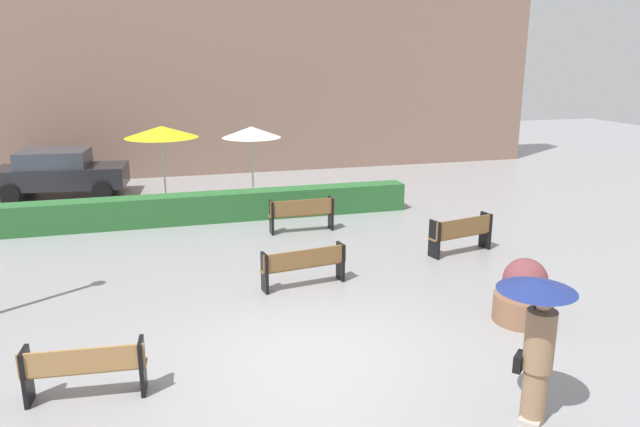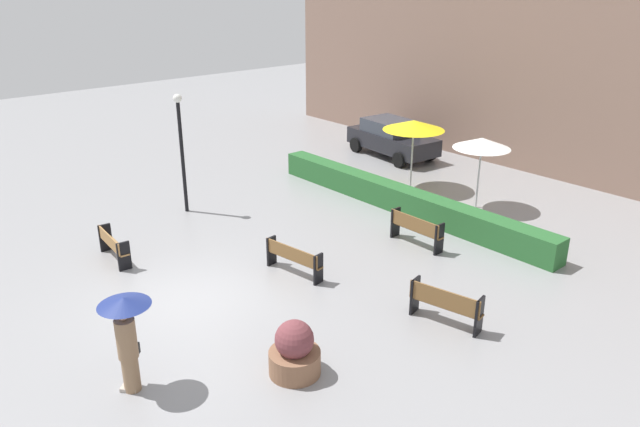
% 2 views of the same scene
% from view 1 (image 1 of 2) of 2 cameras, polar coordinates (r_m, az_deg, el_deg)
% --- Properties ---
extents(ground_plane, '(60.00, 60.00, 0.00)m').
position_cam_1_polar(ground_plane, '(9.87, -1.09, -13.15)').
color(ground_plane, gray).
extents(bench_back_row, '(1.78, 0.38, 0.92)m').
position_cam_1_polar(bench_back_row, '(16.05, -1.75, 0.11)').
color(bench_back_row, brown).
rests_on(bench_back_row, ground).
extents(bench_near_left, '(1.66, 0.49, 0.81)m').
position_cam_1_polar(bench_near_left, '(9.06, -21.63, -13.55)').
color(bench_near_left, '#9E7242').
rests_on(bench_near_left, ground).
extents(bench_far_right, '(1.74, 0.72, 0.90)m').
position_cam_1_polar(bench_far_right, '(14.71, 13.44, -1.77)').
color(bench_far_right, brown).
rests_on(bench_far_right, ground).
extents(bench_mid_center, '(1.83, 0.58, 0.82)m').
position_cam_1_polar(bench_mid_center, '(12.28, -1.52, -4.84)').
color(bench_mid_center, brown).
rests_on(bench_mid_center, ground).
extents(pedestrian_with_umbrella, '(0.99, 0.99, 1.96)m').
position_cam_1_polar(pedestrian_with_umbrella, '(8.14, 20.08, -10.41)').
color(pedestrian_with_umbrella, '#8C6B4C').
rests_on(pedestrian_with_umbrella, ground).
extents(planter_pot, '(1.04, 1.04, 1.18)m').
position_cam_1_polar(planter_pot, '(11.33, 18.94, -7.38)').
color(planter_pot, brown).
rests_on(planter_pot, ground).
extents(patio_umbrella_yellow, '(2.23, 2.23, 2.56)m').
position_cam_1_polar(patio_umbrella_yellow, '(18.98, -14.95, 7.56)').
color(patio_umbrella_yellow, silver).
rests_on(patio_umbrella_yellow, ground).
extents(patio_umbrella_white, '(1.90, 1.90, 2.44)m').
position_cam_1_polar(patio_umbrella_white, '(19.40, -6.58, 7.74)').
color(patio_umbrella_white, silver).
rests_on(patio_umbrella_white, ground).
extents(hedge_strip, '(11.41, 0.70, 0.82)m').
position_cam_1_polar(hedge_strip, '(17.43, -9.86, 0.64)').
color(hedge_strip, '#28602D').
rests_on(hedge_strip, ground).
extents(building_facade, '(28.00, 1.20, 9.23)m').
position_cam_1_polar(building_facade, '(24.53, -10.90, 14.58)').
color(building_facade, '#846656').
rests_on(building_facade, ground).
extents(parked_car, '(4.36, 2.31, 1.57)m').
position_cam_1_polar(parked_car, '(22.02, -23.66, 3.64)').
color(parked_car, black).
rests_on(parked_car, ground).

